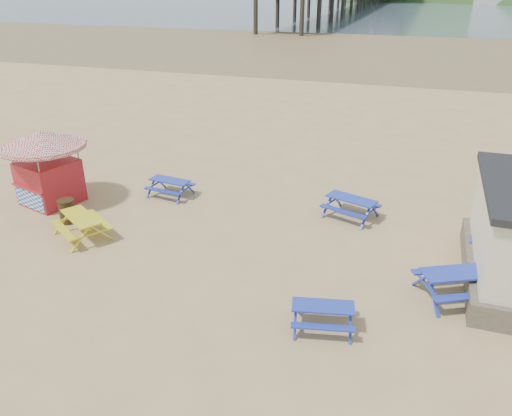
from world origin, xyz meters
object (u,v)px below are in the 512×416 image
(picnic_table_yellow, at_px, (82,227))
(ice_cream_kiosk, at_px, (45,158))
(picnic_table_blue_a, at_px, (170,188))
(picnic_table_blue_b, at_px, (351,208))
(litter_bin, at_px, (67,211))

(picnic_table_yellow, xyz_separation_m, ice_cream_kiosk, (-3.03, 2.15, 1.47))
(picnic_table_blue_a, relative_size, picnic_table_blue_b, 0.82)
(picnic_table_blue_a, relative_size, ice_cream_kiosk, 0.45)
(picnic_table_blue_a, height_order, picnic_table_blue_b, picnic_table_blue_b)
(ice_cream_kiosk, xyz_separation_m, litter_bin, (1.78, -1.34, -1.41))
(ice_cream_kiosk, distance_m, litter_bin, 2.64)
(picnic_table_blue_a, height_order, picnic_table_yellow, picnic_table_yellow)
(picnic_table_yellow, relative_size, ice_cream_kiosk, 0.60)
(ice_cream_kiosk, height_order, litter_bin, ice_cream_kiosk)
(picnic_table_blue_b, distance_m, ice_cream_kiosk, 12.03)
(picnic_table_blue_b, bearing_deg, picnic_table_yellow, -133.00)
(picnic_table_blue_a, relative_size, litter_bin, 2.03)
(picnic_table_yellow, relative_size, litter_bin, 2.72)
(picnic_table_blue_b, bearing_deg, picnic_table_blue_a, -158.40)
(picnic_table_blue_b, distance_m, litter_bin, 10.61)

